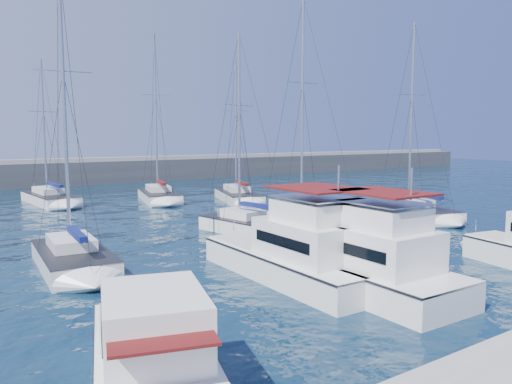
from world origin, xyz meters
TOP-DOWN VIEW (x-y plane):
  - ground at (0.00, 0.00)m, footprint 220.00×220.00m
  - breakwater at (0.00, 52.00)m, footprint 160.00×6.00m
  - motor_yacht_port_outer at (-12.03, -6.19)m, footprint 4.69×7.38m
  - motor_yacht_port_inner at (-2.50, -0.48)m, footprint 4.21×10.18m
  - motor_yacht_stbd_inner at (-1.37, -3.28)m, footprint 3.77×9.66m
  - sailboat_mid_b at (-10.66, 7.17)m, footprint 3.56×7.49m
  - sailboat_mid_c at (1.33, 10.11)m, footprint 4.04×7.05m
  - sailboat_mid_d at (6.35, 9.56)m, footprint 3.45×9.16m
  - sailboat_mid_e at (15.59, 7.63)m, footprint 5.11×8.66m
  - sailboat_back_a at (-6.44, 32.63)m, footprint 3.75×9.65m
  - sailboat_back_b at (3.03, 28.68)m, footprint 5.09×9.00m
  - sailboat_back_c at (9.48, 24.11)m, footprint 5.72×9.46m

SIDE VIEW (x-z plane):
  - ground at x=0.00m, z-range 0.00..0.00m
  - sailboat_back_a at x=-6.44m, z-range -6.50..7.51m
  - sailboat_back_c at x=9.48m, z-range -6.64..7.66m
  - sailboat_mid_c at x=1.33m, z-range -6.25..7.31m
  - sailboat_mid_d at x=6.35m, z-range -7.70..8.76m
  - sailboat_mid_e at x=15.59m, z-range -7.25..8.31m
  - sailboat_mid_b at x=-10.66m, z-range -7.15..8.23m
  - sailboat_back_b at x=3.03m, z-range -7.92..9.01m
  - motor_yacht_port_outer at x=-12.03m, z-range -0.66..2.54m
  - breakwater at x=0.00m, z-range -1.17..3.28m
  - motor_yacht_port_inner at x=-2.50m, z-range -1.21..3.48m
  - motor_yacht_stbd_inner at x=-1.37m, z-range -1.21..3.48m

